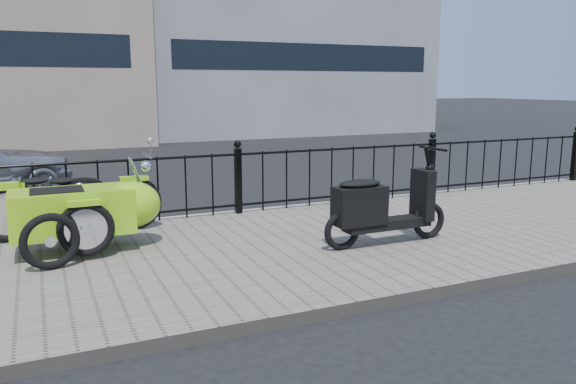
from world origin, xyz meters
name	(u,v)px	position (x,y,z in m)	size (l,w,h in m)	color
ground	(273,243)	(0.00, 0.00, 0.00)	(120.00, 120.00, 0.00)	black
sidewalk	(289,249)	(0.00, -0.50, 0.06)	(30.00, 3.80, 0.12)	#666056
curb	(236,215)	(0.00, 1.44, 0.06)	(30.00, 0.10, 0.12)	gray
iron_fence	(238,182)	(0.00, 1.30, 0.59)	(14.11, 0.11, 1.08)	black
motorcycle_sidecar	(88,207)	(-2.16, 0.34, 0.59)	(2.28, 1.48, 0.98)	black
scooter	(379,208)	(0.95, -0.97, 0.56)	(1.68, 0.49, 1.14)	black
spare_tire	(50,241)	(-2.60, -0.36, 0.42)	(0.59, 0.59, 0.08)	black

